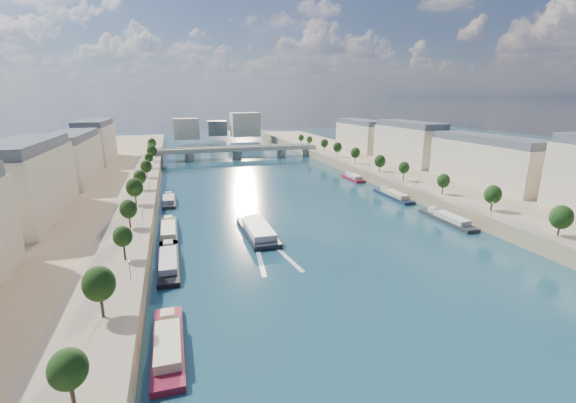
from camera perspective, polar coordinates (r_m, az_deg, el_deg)
ground at (r=159.16m, az=-0.67°, el=0.27°), size 700.00×700.00×0.00m
quay_left at (r=155.68m, az=-27.07°, el=-0.83°), size 44.00×520.00×5.00m
quay_right at (r=190.78m, az=20.62°, el=2.57°), size 44.00×520.00×5.00m
pave_left at (r=152.90m, az=-21.68°, el=0.50°), size 14.00×520.00×0.10m
pave_right at (r=181.68m, az=16.91°, el=3.12°), size 14.00×520.00×0.10m
trees_left at (r=153.49m, az=-21.07°, el=2.70°), size 4.80×268.80×8.26m
trees_right at (r=187.91m, az=14.86°, el=5.34°), size 4.80×268.80×8.26m
lamps_left at (r=142.20m, az=-20.29°, el=0.73°), size 0.36×200.36×4.28m
lamps_right at (r=182.89m, az=14.94°, el=4.21°), size 0.36×200.36×4.28m
buildings_left at (r=167.32m, az=-31.33°, el=4.54°), size 16.00×226.00×23.20m
buildings_right at (r=205.79m, az=21.90°, el=7.26°), size 16.00×226.00×23.20m
skyline at (r=371.14m, az=-9.73°, el=10.91°), size 79.00×42.00×22.00m
bridge at (r=270.87m, az=-7.58°, el=7.44°), size 112.00×12.00×8.15m
tour_barge at (r=119.61m, az=-4.54°, el=-4.34°), size 8.34×28.66×3.88m
wake at (r=104.92m, az=-2.59°, el=-7.81°), size 10.76×25.96×0.04m
moored_barges_left at (r=98.16m, az=-17.29°, el=-9.69°), size 5.00×153.10×3.60m
moored_barges_right at (r=144.75m, az=21.57°, el=-2.01°), size 5.00×163.62×3.60m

